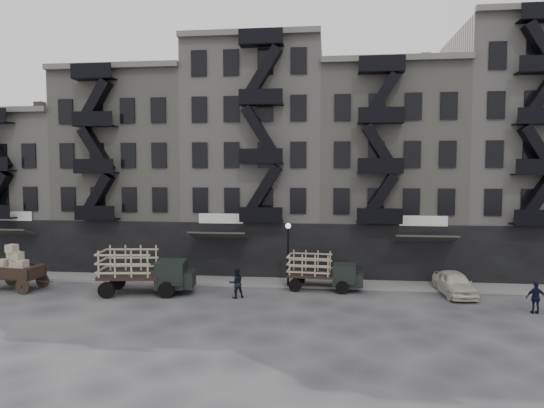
# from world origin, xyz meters

# --- Properties ---
(ground) EXTENTS (140.00, 140.00, 0.00)m
(ground) POSITION_xyz_m (0.00, 0.00, 0.00)
(ground) COLOR #38383A
(ground) RESTS_ON ground
(sidewalk) EXTENTS (55.00, 2.50, 0.15)m
(sidewalk) POSITION_xyz_m (0.00, 3.75, 0.07)
(sidewalk) COLOR slate
(sidewalk) RESTS_ON ground
(building_west) EXTENTS (10.00, 11.35, 13.20)m
(building_west) POSITION_xyz_m (-20.00, 9.83, 6.00)
(building_west) COLOR gray
(building_west) RESTS_ON ground
(building_midwest) EXTENTS (10.00, 11.35, 16.20)m
(building_midwest) POSITION_xyz_m (-10.00, 9.83, 7.50)
(building_midwest) COLOR gray
(building_midwest) RESTS_ON ground
(building_center) EXTENTS (10.00, 11.35, 18.20)m
(building_center) POSITION_xyz_m (-0.00, 9.82, 8.50)
(building_center) COLOR gray
(building_center) RESTS_ON ground
(building_mideast) EXTENTS (10.00, 11.35, 16.20)m
(building_mideast) POSITION_xyz_m (10.00, 9.83, 7.50)
(building_mideast) COLOR gray
(building_mideast) RESTS_ON ground
(building_east) EXTENTS (10.00, 11.35, 19.20)m
(building_east) POSITION_xyz_m (20.00, 9.82, 9.00)
(building_east) COLOR gray
(building_east) RESTS_ON ground
(lamp_post) EXTENTS (0.36, 0.36, 4.28)m
(lamp_post) POSITION_xyz_m (3.00, 2.60, 2.78)
(lamp_post) COLOR black
(lamp_post) RESTS_ON ground
(wagon) EXTENTS (3.70, 2.31, 2.95)m
(wagon) POSITION_xyz_m (-14.53, -0.01, 1.68)
(wagon) COLOR black
(wagon) RESTS_ON ground
(stake_truck_west) EXTENTS (6.00, 2.98, 2.90)m
(stake_truck_west) POSITION_xyz_m (-5.81, 0.02, 1.66)
(stake_truck_west) COLOR black
(stake_truck_west) RESTS_ON ground
(stake_truck_east) EXTENTS (4.90, 2.30, 2.40)m
(stake_truck_east) POSITION_xyz_m (5.27, 2.37, 1.37)
(stake_truck_east) COLOR black
(stake_truck_east) RESTS_ON ground
(car_east) EXTENTS (2.15, 4.51, 1.49)m
(car_east) POSITION_xyz_m (13.38, 1.91, 0.74)
(car_east) COLOR beige
(car_east) RESTS_ON ground
(pedestrian_mid) EXTENTS (1.11, 1.02, 1.84)m
(pedestrian_mid) POSITION_xyz_m (0.10, -0.29, 0.92)
(pedestrian_mid) COLOR black
(pedestrian_mid) RESTS_ON ground
(policeman) EXTENTS (1.01, 0.43, 1.73)m
(policeman) POSITION_xyz_m (16.76, -1.57, 0.86)
(policeman) COLOR black
(policeman) RESTS_ON ground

